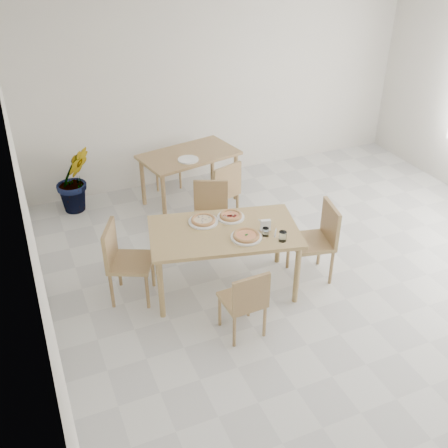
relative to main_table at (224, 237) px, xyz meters
name	(u,v)px	position (x,y,z in m)	size (l,w,h in m)	color
main_table	(224,237)	(0.00, 0.00, 0.00)	(1.73, 1.22, 0.75)	#A78755
chair_south	(246,299)	(-0.11, -0.79, -0.22)	(0.40, 0.40, 0.78)	tan
chair_north	(211,211)	(0.19, 0.86, -0.18)	(0.55, 0.55, 0.85)	tan
chair_west	(122,257)	(-1.05, 0.27, -0.16)	(0.58, 0.58, 0.89)	tan
chair_east	(319,236)	(1.07, -0.20, -0.15)	(0.53, 0.53, 0.90)	tan
plate_margherita	(246,237)	(0.15, -0.23, 0.09)	(0.32, 0.32, 0.02)	white
plate_mushroom	(203,222)	(-0.14, 0.24, 0.09)	(0.32, 0.32, 0.02)	white
plate_pepperoni	(231,217)	(0.17, 0.21, 0.09)	(0.30, 0.30, 0.02)	white
pizza_margherita	(246,235)	(0.15, -0.23, 0.11)	(0.28, 0.28, 0.03)	#ECB96F
pizza_mushroom	(203,220)	(-0.14, 0.24, 0.11)	(0.27, 0.27, 0.03)	#ECB96F
pizza_pepperoni	(231,215)	(0.17, 0.21, 0.11)	(0.31, 0.31, 0.03)	#ECB96F
tumbler_a	(266,232)	(0.36, -0.26, 0.12)	(0.07, 0.07, 0.09)	white
tumbler_b	(283,236)	(0.47, -0.42, 0.13)	(0.08, 0.08, 0.10)	white
napkin_holder	(266,226)	(0.40, -0.18, 0.14)	(0.12, 0.08, 0.13)	silver
fork_a	(275,233)	(0.47, -0.27, 0.08)	(0.01, 0.17, 0.01)	silver
fork_b	(262,223)	(0.43, -0.03, 0.08)	(0.01, 0.17, 0.01)	silver
second_table	(189,160)	(0.33, 2.02, -0.02)	(1.43, 0.99, 0.75)	tan
chair_back_s	(222,189)	(0.51, 1.28, -0.16)	(0.56, 0.56, 0.89)	tan
chair_back_n	(165,154)	(0.19, 2.74, -0.20)	(0.45, 0.45, 0.82)	tan
plate_empty	(188,160)	(0.25, 1.82, 0.09)	(0.28, 0.28, 0.02)	white
potted_plant	(74,179)	(-1.20, 2.43, -0.20)	(0.51, 0.41, 0.93)	#29671F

